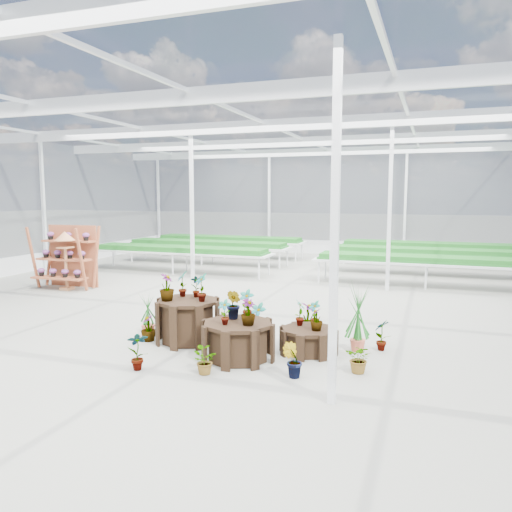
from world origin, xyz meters
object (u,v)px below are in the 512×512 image
(plinth_tall, at_px, (188,321))
(shelf_rack, at_px, (65,257))
(plinth_low, at_px, (308,341))
(bird_table, at_px, (66,261))
(plinth_mid, at_px, (238,341))

(plinth_tall, height_order, shelf_rack, shelf_rack)
(plinth_low, bearing_deg, shelf_rack, 156.77)
(plinth_low, relative_size, bird_table, 0.58)
(plinth_tall, distance_m, bird_table, 6.42)
(plinth_tall, xyz_separation_m, plinth_mid, (1.20, -0.60, -0.08))
(plinth_tall, relative_size, bird_table, 0.69)
(plinth_low, distance_m, shelf_rack, 8.58)
(plinth_low, xyz_separation_m, bird_table, (-7.69, 3.20, 0.61))
(bird_table, bearing_deg, plinth_low, -19.48)
(plinth_tall, bearing_deg, plinth_low, 2.60)
(plinth_tall, bearing_deg, shelf_rack, 148.47)
(plinth_mid, height_order, plinth_low, plinth_mid)
(plinth_low, xyz_separation_m, shelf_rack, (-7.86, 3.37, 0.67))
(plinth_tall, bearing_deg, bird_table, 148.97)
(bird_table, bearing_deg, plinth_tall, -27.91)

